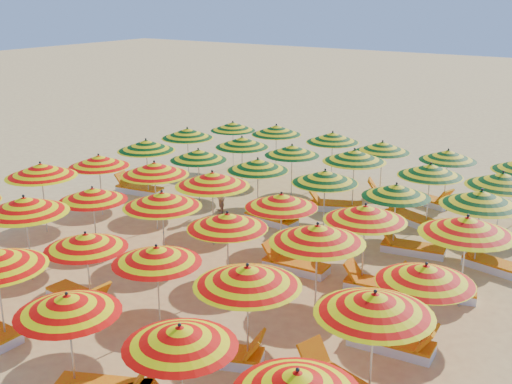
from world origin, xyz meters
TOP-DOWN VIEW (x-y plane):
  - ground at (0.00, 0.00)m, footprint 120.00×120.00m
  - umbrella_3 at (1.11, -7.04)m, footprint 2.08×2.08m
  - umbrella_4 at (3.43, -6.79)m, footprint 2.39×2.39m
  - umbrella_5 at (5.59, -6.85)m, footprint 2.27×2.27m
  - umbrella_7 at (-3.43, -4.45)m, footprint 2.64×2.64m
  - umbrella_8 at (-0.94, -4.78)m, footprint 1.94×1.94m
  - umbrella_9 at (0.92, -4.56)m, footprint 1.96×1.96m
  - umbrella_10 at (3.25, -4.66)m, footprint 2.68×2.68m
  - umbrella_11 at (5.65, -4.40)m, footprint 2.65×2.65m
  - umbrella_12 at (-5.81, -2.07)m, footprint 2.37×2.37m
  - umbrella_13 at (-3.32, -2.40)m, footprint 2.32×2.32m
  - umbrella_14 at (-1.13, -2.08)m, footprint 2.66×2.66m
  - umbrella_15 at (1.02, -2.23)m, footprint 2.52×2.52m
  - umbrella_16 at (3.36, -2.17)m, footprint 2.68×2.68m
  - umbrella_17 at (5.86, -2.48)m, footprint 2.51×2.51m
  - umbrella_18 at (-5.59, -0.05)m, footprint 2.46×2.46m
  - umbrella_19 at (-3.24, -0.04)m, footprint 2.60×2.60m
  - umbrella_20 at (-1.05, -0.10)m, footprint 2.21×2.21m
  - umbrella_21 at (1.25, -0.20)m, footprint 2.14×2.14m
  - umbrella_22 at (3.56, -0.15)m, footprint 2.09×2.09m
  - umbrella_23 at (5.89, 0.05)m, footprint 2.77×2.77m
  - umbrella_24 at (-5.64, 2.17)m, footprint 2.39×2.39m
  - umbrella_25 at (-3.58, 2.45)m, footprint 2.43×2.43m
  - umbrella_26 at (-1.18, 2.37)m, footprint 2.29×2.29m
  - umbrella_27 at (1.21, 2.27)m, footprint 1.95×1.95m
  - umbrella_28 at (3.35, 2.33)m, footprint 2.13×2.13m
  - umbrella_29 at (5.57, 2.38)m, footprint 2.40×2.40m
  - umbrella_30 at (-5.80, 4.57)m, footprint 2.21×2.21m
  - umbrella_31 at (-3.37, 4.65)m, footprint 1.98×1.98m
  - umbrella_32 at (-1.35, 4.72)m, footprint 2.36×2.36m
  - umbrella_33 at (1.00, 4.64)m, footprint 2.54×2.54m
  - umbrella_34 at (3.50, 4.60)m, footprint 2.48×2.48m
  - umbrella_35 at (5.59, 4.47)m, footprint 2.49×2.49m
  - umbrella_36 at (-5.52, 7.09)m, footprint 2.07×2.07m
  - umbrella_37 at (-3.40, 7.00)m, footprint 2.46×2.46m
  - umbrella_38 at (-0.98, 7.00)m, footprint 2.28×2.28m
  - umbrella_39 at (1.06, 6.77)m, footprint 2.24×2.24m
  - umbrella_40 at (3.28, 6.97)m, footprint 2.40×2.40m
  - lounger_5 at (-1.44, -4.67)m, footprint 1.76×0.68m
  - lounger_6 at (2.74, -4.82)m, footprint 1.82×1.18m
  - lounger_7 at (5.06, -4.40)m, footprint 1.83×1.06m
  - lounger_8 at (5.36, -2.57)m, footprint 1.78×0.73m
  - lounger_9 at (1.75, -0.34)m, footprint 1.76×0.68m
  - lounger_10 at (4.06, -0.28)m, footprint 1.79×0.81m
  - lounger_11 at (5.29, 0.27)m, footprint 1.82×1.02m
  - lounger_12 at (-6.24, 2.30)m, footprint 1.80×0.82m
  - lounger_13 at (-0.58, 2.29)m, footprint 1.78×0.73m
  - lounger_14 at (3.85, 2.45)m, footprint 1.81×0.87m
  - lounger_15 at (6.07, 2.51)m, footprint 1.81×0.92m
  - lounger_16 at (0.41, 4.55)m, footprint 1.82×1.22m
  - lounger_17 at (2.90, 4.79)m, footprint 1.82×1.20m
  - lounger_18 at (1.56, 6.62)m, footprint 1.83×1.14m
  - lounger_19 at (2.77, 6.80)m, footprint 1.83×1.07m
  - beachgoer_b at (-2.53, 2.10)m, footprint 0.77×0.79m

SIDE VIEW (x-z plane):
  - ground at x=0.00m, z-range 0.00..0.00m
  - lounger_5 at x=-1.44m, z-range -0.19..0.50m
  - lounger_6 at x=2.74m, z-range -0.19..0.50m
  - lounger_7 at x=5.06m, z-range -0.19..0.50m
  - lounger_8 at x=5.36m, z-range -0.19..0.50m
  - lounger_9 at x=1.75m, z-range -0.19..0.50m
  - lounger_10 at x=4.06m, z-range -0.19..0.50m
  - lounger_11 at x=5.29m, z-range -0.19..0.50m
  - lounger_12 at x=-6.24m, z-range -0.19..0.50m
  - lounger_13 at x=-0.58m, z-range -0.19..0.50m
  - lounger_14 at x=3.85m, z-range -0.19..0.50m
  - lounger_15 at x=6.07m, z-range -0.19..0.50m
  - lounger_16 at x=0.41m, z-range -0.19..0.50m
  - lounger_17 at x=2.90m, z-range -0.19..0.50m
  - lounger_18 at x=1.56m, z-range -0.19..0.50m
  - lounger_19 at x=2.77m, z-range -0.19..0.50m
  - beachgoer_b at x=-2.53m, z-range 0.00..1.29m
  - umbrella_36 at x=-5.52m, z-range 0.73..2.64m
  - umbrella_8 at x=-0.94m, z-range 0.73..2.66m
  - umbrella_13 at x=-3.32m, z-range 0.74..2.69m
  - umbrella_4 at x=3.43m, z-range 0.75..2.71m
  - umbrella_3 at x=1.11m, z-range 0.75..2.72m
  - umbrella_9 at x=0.92m, z-range 0.75..2.72m
  - umbrella_5 at x=5.59m, z-range 0.75..2.73m
  - umbrella_32 at x=-1.35m, z-range 0.75..2.73m
  - umbrella_40 at x=3.28m, z-range 0.75..2.73m
  - umbrella_28 at x=3.35m, z-range 0.75..2.74m
  - umbrella_25 at x=-3.58m, z-range 0.76..2.74m
  - umbrella_21 at x=1.25m, z-range 0.76..2.78m
  - umbrella_39 at x=1.06m, z-range 0.77..2.78m
  - umbrella_17 at x=5.86m, z-range 0.77..2.78m
  - umbrella_31 at x=-3.37m, z-range 0.77..2.79m
  - umbrella_26 at x=-1.18m, z-range 0.77..2.80m
  - umbrella_15 at x=1.02m, z-range 0.77..2.81m
  - umbrella_18 at x=-5.59m, z-range 0.77..2.81m
  - umbrella_37 at x=-3.40m, z-range 0.78..2.83m
  - umbrella_27 at x=1.21m, z-range 0.78..2.84m
  - umbrella_38 at x=-0.98m, z-range 0.78..2.84m
  - umbrella_34 at x=3.50m, z-range 0.79..2.85m
  - umbrella_30 at x=-5.80m, z-range 0.79..2.86m
  - umbrella_24 at x=-5.64m, z-range 0.80..2.91m
  - umbrella_22 at x=3.56m, z-range 0.81..2.93m
  - umbrella_14 at x=-1.13m, z-range 0.81..2.95m
  - umbrella_19 at x=-3.24m, z-range 0.82..2.97m
  - umbrella_10 at x=3.25m, z-range 0.82..2.98m
  - umbrella_35 at x=5.59m, z-range 0.82..2.98m
  - umbrella_33 at x=1.00m, z-range 0.82..2.98m
  - umbrella_11 at x=5.65m, z-range 0.83..3.00m
  - umbrella_29 at x=5.57m, z-range 0.83..3.01m
  - umbrella_12 at x=-5.81m, z-range 0.83..3.02m
  - umbrella_20 at x=-1.05m, z-range 0.84..3.05m
  - umbrella_16 at x=3.36m, z-range 0.84..3.06m
  - umbrella_7 at x=-3.43m, z-range 0.85..3.08m
  - umbrella_23 at x=5.89m, z-range 0.85..3.09m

